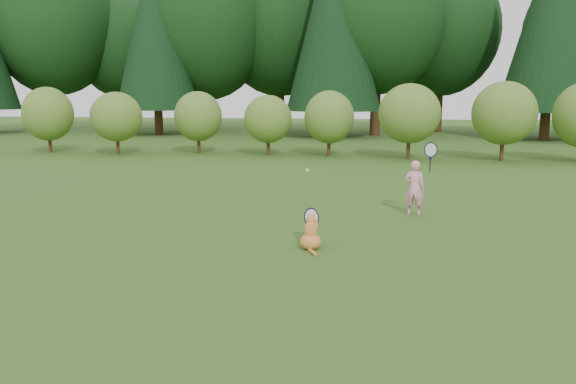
# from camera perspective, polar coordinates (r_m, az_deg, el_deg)

# --- Properties ---
(ground) EXTENTS (100.00, 100.00, 0.00)m
(ground) POSITION_cam_1_polar(r_m,az_deg,el_deg) (8.98, -2.15, -5.22)
(ground) COLOR #294A14
(ground) RESTS_ON ground
(shrub_row) EXTENTS (28.00, 3.00, 2.80)m
(shrub_row) POSITION_cam_1_polar(r_m,az_deg,el_deg) (21.58, 5.15, 7.25)
(shrub_row) COLOR #3E6720
(shrub_row) RESTS_ON ground
(child) EXTENTS (0.62, 0.35, 1.62)m
(child) POSITION_cam_1_polar(r_m,az_deg,el_deg) (11.25, 12.78, 0.54)
(child) COLOR pink
(child) RESTS_ON ground
(cat) EXTENTS (0.37, 0.76, 0.75)m
(cat) POSITION_cam_1_polar(r_m,az_deg,el_deg) (8.61, 2.32, -3.94)
(cat) COLOR #D35D28
(cat) RESTS_ON ground
(tennis_ball) EXTENTS (0.06, 0.06, 0.06)m
(tennis_ball) POSITION_cam_1_polar(r_m,az_deg,el_deg) (9.55, 2.01, 2.21)
(tennis_ball) COLOR yellow
(tennis_ball) RESTS_ON ground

